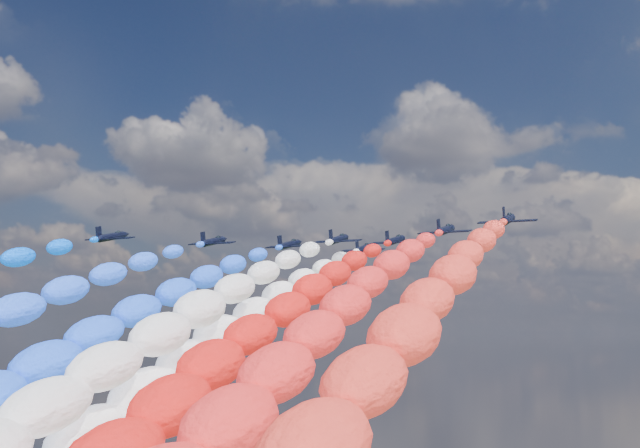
% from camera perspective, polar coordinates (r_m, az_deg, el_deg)
% --- Properties ---
extents(jet_0, '(8.63, 11.44, 4.51)m').
position_cam_1_polar(jet_0, '(138.17, -14.37, -0.87)').
color(jet_0, black).
extents(jet_1, '(8.36, 11.25, 4.51)m').
position_cam_1_polar(jet_1, '(142.01, -7.48, -1.23)').
color(jet_1, black).
extents(jet_2, '(8.46, 11.32, 4.51)m').
position_cam_1_polar(jet_2, '(145.81, -2.17, -1.45)').
color(jet_2, black).
extents(trail_2, '(7.13, 117.14, 44.83)m').
position_cam_1_polar(trail_2, '(93.48, -17.04, -9.80)').
color(trail_2, blue).
extents(jet_3, '(8.14, 11.09, 4.51)m').
position_cam_1_polar(jet_3, '(137.60, 1.29, -1.09)').
color(jet_3, black).
extents(trail_3, '(7.13, 117.14, 44.83)m').
position_cam_1_polar(trail_3, '(83.36, -12.93, -10.24)').
color(trail_3, silver).
extents(jet_4, '(8.04, 11.02, 4.51)m').
position_cam_1_polar(jet_4, '(152.56, 3.07, -1.72)').
color(jet_4, black).
extents(trail_4, '(7.13, 117.14, 44.83)m').
position_cam_1_polar(trail_4, '(97.08, -8.00, -9.97)').
color(trail_4, white).
extents(jet_5, '(8.74, 11.51, 4.51)m').
position_cam_1_polar(jet_5, '(139.75, 5.27, -1.16)').
color(jet_5, black).
extents(trail_5, '(7.13, 117.14, 44.83)m').
position_cam_1_polar(trail_5, '(83.36, -6.05, -10.39)').
color(trail_5, red).
extents(jet_6, '(8.48, 11.33, 4.51)m').
position_cam_1_polar(jet_6, '(126.64, 8.76, -0.43)').
color(jet_6, black).
extents(trail_6, '(7.13, 117.14, 44.83)m').
position_cam_1_polar(trail_6, '(68.88, -1.85, -11.02)').
color(trail_6, red).
extents(jet_7, '(8.09, 11.05, 4.51)m').
position_cam_1_polar(jet_7, '(116.36, 13.00, 0.32)').
color(jet_7, black).
extents(trail_7, '(7.13, 117.14, 44.83)m').
position_cam_1_polar(trail_7, '(57.17, 4.83, -11.68)').
color(trail_7, red).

